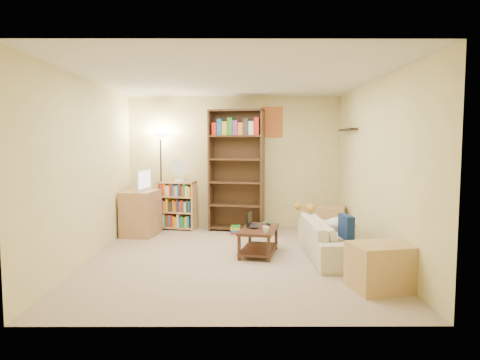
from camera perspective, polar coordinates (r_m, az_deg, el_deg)
The scene contains 19 objects.
room at distance 5.93m, azimuth -0.96°, elevation 4.93°, with size 4.50×4.54×2.52m.
sofa at distance 6.32m, azimuth 12.24°, elevation -7.58°, with size 0.73×1.83×0.53m, color beige.
navy_pillow at distance 5.92m, azimuth 13.98°, elevation -6.08°, with size 0.35×0.11×0.32m, color navy.
cream_blanket at distance 6.35m, azimuth 13.34°, elevation -5.79°, with size 0.49×0.35×0.21m, color white.
tabby_cat at distance 6.88m, azimuth 9.05°, elevation -3.64°, with size 0.42×0.15×0.14m.
coffee_table at distance 6.30m, azimuth 2.50°, elevation -7.71°, with size 0.67×0.96×0.39m.
laptop at distance 6.35m, azimuth 2.34°, elevation -6.15°, with size 0.24×0.36×0.03m, color black.
laptop_screen at distance 6.36m, azimuth 1.22°, elevation -5.20°, with size 0.01×0.29×0.19m, color white.
mug at distance 5.96m, azimuth 3.47°, elevation -6.61°, with size 0.12×0.12×0.09m, color white.
tv_remote at distance 6.53m, azimuth 3.80°, elevation -5.88°, with size 0.05×0.16×0.02m, color black.
tv_stand at distance 7.77m, azimuth -13.07°, elevation -4.29°, with size 0.52×0.73×0.79m, color #B07956.
television at distance 7.70m, azimuth -13.15°, elevation -0.05°, with size 0.18×0.65×0.37m, color black.
tall_bookshelf at distance 7.87m, azimuth -0.50°, elevation 1.71°, with size 1.05×0.53×2.23m.
short_bookshelf at distance 8.14m, azimuth -8.35°, elevation -3.38°, with size 0.75×0.45×0.90m.
desk_fan at distance 8.02m, azimuth -8.11°, elevation 1.42°, with size 0.32×0.18×0.44m.
floor_lamp at distance 8.10m, azimuth -10.54°, elevation 3.63°, with size 0.31×0.31×1.82m.
side_table at distance 7.72m, azimuth 12.11°, elevation -5.39°, with size 0.44×0.44×0.51m, color tan.
end_cabinet at distance 5.08m, azimuth 18.13°, elevation -10.95°, with size 0.62×0.51×0.51m, color tan.
book_stacks at distance 7.64m, azimuth 1.78°, elevation -6.57°, with size 0.76×0.22×0.23m.
Camera 1 is at (0.08, -5.92, 1.63)m, focal length 32.00 mm.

